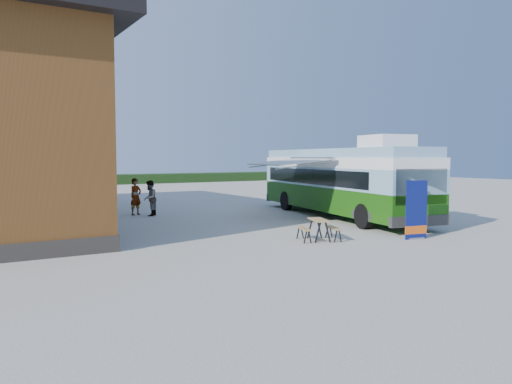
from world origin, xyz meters
TOP-DOWN VIEW (x-y plane):
  - ground at (0.00, 0.00)m, footprint 100.00×100.00m
  - hedge at (8.00, 38.00)m, footprint 40.00×3.00m
  - bus at (5.07, 3.36)m, footprint 4.83×12.44m
  - awning at (2.49, 3.70)m, footprint 3.24×4.46m
  - banner at (2.99, -3.10)m, footprint 0.88×0.29m
  - picnic_table at (-0.06, -1.56)m, footprint 1.61×1.53m
  - person_a at (-3.02, 9.13)m, footprint 0.78×0.66m
  - person_b at (-2.57, 8.35)m, footprint 1.02×1.06m
  - slurry_tanker at (-5.70, 20.21)m, footprint 2.89×6.21m

SIDE VIEW (x-z plane):
  - ground at x=0.00m, z-range 0.00..0.00m
  - hedge at x=8.00m, z-range 0.00..1.00m
  - picnic_table at x=-0.06m, z-range 0.18..0.91m
  - banner at x=2.99m, z-range -0.19..1.86m
  - person_b at x=-2.57m, z-range 0.00..1.72m
  - person_a at x=-3.02m, z-range 0.00..1.81m
  - slurry_tanker at x=-5.70m, z-range 0.18..2.52m
  - bus at x=5.07m, z-range -0.08..3.66m
  - awning at x=2.49m, z-range 2.47..2.98m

